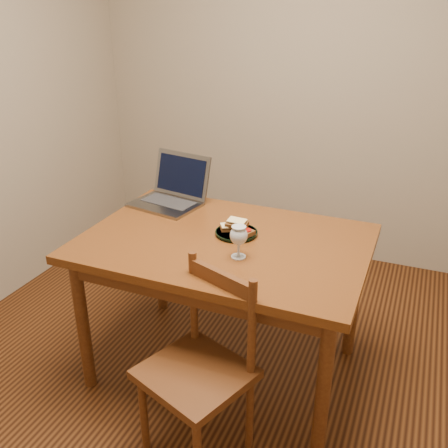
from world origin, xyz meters
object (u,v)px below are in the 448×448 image
at_px(milk_glass, 239,242).
at_px(table, 225,256).
at_px(plate, 236,233).
at_px(chair, 199,361).
at_px(laptop, 173,190).

bearing_deg(milk_glass, table, 131.20).
bearing_deg(plate, table, -115.89).
height_order(chair, plate, chair).
distance_m(milk_glass, laptop, 0.73).
relative_size(table, laptop, 3.26).
bearing_deg(chair, plate, 117.34).
height_order(chair, milk_glass, milk_glass).
bearing_deg(milk_glass, chair, -93.35).
distance_m(plate, milk_glass, 0.23).
bearing_deg(laptop, plate, -18.57).
bearing_deg(table, laptop, 143.45).
bearing_deg(laptop, table, -26.40).
distance_m(table, plate, 0.12).
xyz_separation_m(table, milk_glass, (0.12, -0.14, 0.16)).
height_order(chair, laptop, laptop).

